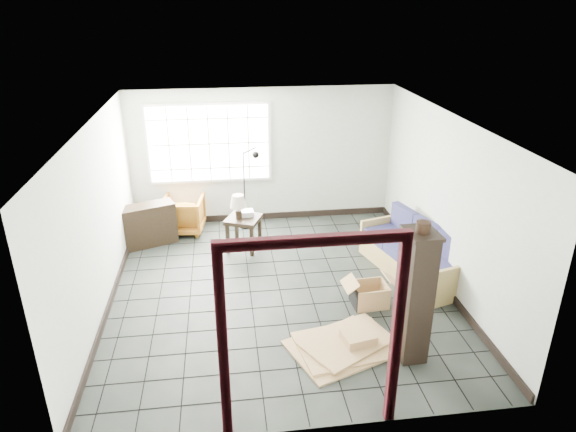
{
  "coord_description": "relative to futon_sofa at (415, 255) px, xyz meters",
  "views": [
    {
      "loc": [
        -0.76,
        -6.69,
        4.14
      ],
      "look_at": [
        0.17,
        0.3,
        1.09
      ],
      "focal_mm": 32.0,
      "sensor_mm": 36.0,
      "label": 1
    }
  ],
  "objects": [
    {
      "name": "window_panel",
      "position": [
        -3.21,
        2.45,
        1.28
      ],
      "size": [
        2.32,
        0.08,
        1.52
      ],
      "color": "silver",
      "rests_on": "ground"
    },
    {
      "name": "table_lamp",
      "position": [
        -2.75,
        1.18,
        0.59
      ],
      "size": [
        0.35,
        0.35,
        0.43
      ],
      "rotation": [
        0.0,
        0.0,
        -0.29
      ],
      "color": "black",
      "rests_on": "side_table"
    },
    {
      "name": "cardboard_pile",
      "position": [
        -1.53,
        -1.74,
        -0.27
      ],
      "size": [
        1.59,
        1.37,
        0.2
      ],
      "rotation": [
        0.0,
        0.0,
        0.31
      ],
      "color": "#A97E51",
      "rests_on": "ground"
    },
    {
      "name": "doorway_trim",
      "position": [
        -2.21,
        -2.95,
        1.06
      ],
      "size": [
        1.8,
        0.08,
        2.2
      ],
      "color": "#3A0D13",
      "rests_on": "ground"
    },
    {
      "name": "projector",
      "position": [
        -2.62,
        1.29,
        0.33
      ],
      "size": [
        0.28,
        0.23,
        0.09
      ],
      "rotation": [
        0.0,
        0.0,
        0.09
      ],
      "color": "silver",
      "rests_on": "side_table"
    },
    {
      "name": "open_box",
      "position": [
        -0.97,
        -0.81,
        -0.15
      ],
      "size": [
        0.82,
        0.44,
        0.45
      ],
      "rotation": [
        0.0,
        0.0,
        0.07
      ],
      "color": "#A97E51",
      "rests_on": "ground"
    },
    {
      "name": "armchair",
      "position": [
        -3.76,
        2.1,
        0.06
      ],
      "size": [
        0.81,
        0.77,
        0.75
      ],
      "primitive_type": "imported",
      "rotation": [
        0.0,
        0.0,
        3.01
      ],
      "color": "brown",
      "rests_on": "ground"
    },
    {
      "name": "futon_sofa",
      "position": [
        0.0,
        0.0,
        0.0
      ],
      "size": [
        1.26,
        2.1,
        0.88
      ],
      "rotation": [
        0.0,
        0.0,
        0.28
      ],
      "color": "olive",
      "rests_on": "ground"
    },
    {
      "name": "console_shelf",
      "position": [
        -4.36,
        1.62,
        0.06
      ],
      "size": [
        1.04,
        0.71,
        0.75
      ],
      "rotation": [
        0.0,
        0.0,
        0.38
      ],
      "color": "black",
      "rests_on": "ground"
    },
    {
      "name": "tall_shelf",
      "position": [
        -0.79,
        -1.97,
        0.55
      ],
      "size": [
        0.38,
        0.48,
        1.7
      ],
      "rotation": [
        0.0,
        0.0,
        0.05
      ],
      "color": "black",
      "rests_on": "ground"
    },
    {
      "name": "side_table",
      "position": [
        -2.67,
        1.21,
        0.18
      ],
      "size": [
        0.72,
        0.72,
        0.6
      ],
      "rotation": [
        0.0,
        0.0,
        -0.4
      ],
      "color": "black",
      "rests_on": "ground"
    },
    {
      "name": "room_shell",
      "position": [
        -2.21,
        -0.22,
        1.36
      ],
      "size": [
        5.02,
        5.52,
        2.61
      ],
      "color": "silver",
      "rests_on": "ground"
    },
    {
      "name": "floor_lamp",
      "position": [
        -2.49,
        2.1,
        0.54
      ],
      "size": [
        0.42,
        0.31,
        1.6
      ],
      "rotation": [
        0.0,
        0.0,
        -0.06
      ],
      "color": "black",
      "rests_on": "ground"
    },
    {
      "name": "pot",
      "position": [
        -0.79,
        -1.99,
        1.44
      ],
      "size": [
        0.2,
        0.2,
        0.12
      ],
      "rotation": [
        0.0,
        0.0,
        0.27
      ],
      "color": "black",
      "rests_on": "tall_shelf"
    },
    {
      "name": "ground",
      "position": [
        -2.21,
        -0.25,
        -0.32
      ],
      "size": [
        5.5,
        5.5,
        0.0
      ],
      "primitive_type": "plane",
      "color": "black",
      "rests_on": "ground"
    }
  ]
}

